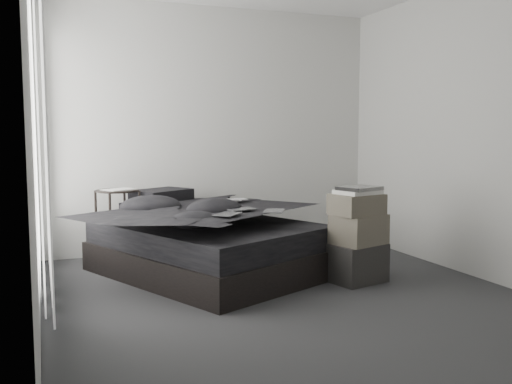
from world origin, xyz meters
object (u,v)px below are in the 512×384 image
object	(u,v)px
bed	(209,260)
box_lower	(356,263)
laptop	(233,194)
side_stand	(118,229)

from	to	relation	value
bed	box_lower	world-z (taller)	box_lower
bed	box_lower	bearing A→B (deg)	-57.34
bed	laptop	bearing A→B (deg)	7.50
laptop	box_lower	xyz separation A→B (m)	(0.81, -0.90, -0.53)
bed	side_stand	world-z (taller)	side_stand
bed	side_stand	xyz separation A→B (m)	(-0.72, 0.56, 0.23)
laptop	side_stand	size ratio (longest dim) A/B	0.42
laptop	side_stand	world-z (taller)	side_stand
side_stand	laptop	bearing A→B (deg)	-20.12
bed	box_lower	distance (m)	1.31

